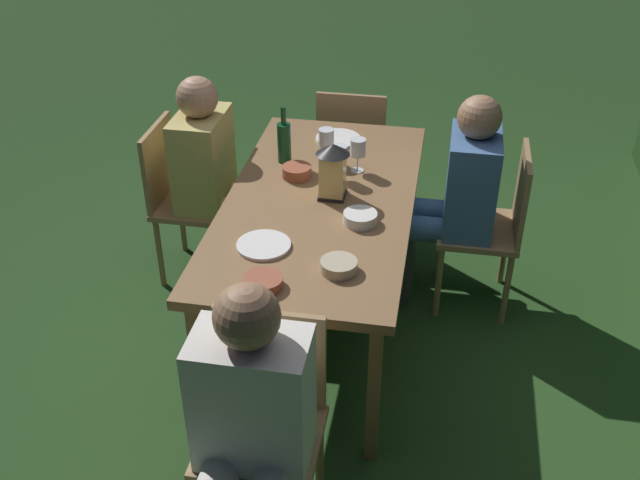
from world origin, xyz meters
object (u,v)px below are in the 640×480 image
object	(u,v)px
dining_table	(320,210)
green_bottle_on_table	(284,141)
chair_head_far	(265,417)
wine_glass_b	(339,156)
wine_glass_c	(326,139)
bowl_salad	(297,171)
person_in_cream	(248,427)
lantern_centerpiece	(333,168)
bowl_dip	(360,218)
plate_a	(338,139)
chair_head_near	(353,148)
chair_side_right_a	(493,222)
wine_glass_a	(358,149)
plate_b	(264,245)
person_in_mustard	(216,172)
bowl_olives	(339,266)
chair_side_left_a	(183,194)
bowl_bread	(263,282)

from	to	relation	value
dining_table	green_bottle_on_table	world-z (taller)	green_bottle_on_table
chair_head_far	green_bottle_on_table	bearing A→B (deg)	-170.53
green_bottle_on_table	dining_table	bearing A→B (deg)	35.40
wine_glass_b	wine_glass_c	size ratio (longest dim) A/B	1.00
wine_glass_c	bowl_salad	bearing A→B (deg)	-29.07
person_in_cream	lantern_centerpiece	distance (m)	1.36
bowl_dip	plate_a	bearing A→B (deg)	-164.41
wine_glass_b	chair_head_near	bearing A→B (deg)	-176.54
plate_a	bowl_salad	size ratio (longest dim) A/B	1.68
chair_side_right_a	lantern_centerpiece	distance (m)	0.94
wine_glass_a	plate_a	size ratio (longest dim) A/B	0.72
green_bottle_on_table	person_in_cream	bearing A→B (deg)	8.36
bowl_salad	dining_table	bearing A→B (deg)	38.38
wine_glass_c	plate_b	bearing A→B (deg)	-8.29
person_in_mustard	lantern_centerpiece	bearing A→B (deg)	62.35
dining_table	wine_glass_b	bearing A→B (deg)	165.53
lantern_centerpiece	bowl_olives	xyz separation A→B (m)	(0.58, 0.12, -0.12)
chair_side_right_a	bowl_salad	size ratio (longest dim) A/B	6.22
dining_table	wine_glass_c	size ratio (longest dim) A/B	10.13
chair_side_right_a	lantern_centerpiece	bearing A→B (deg)	-65.20
chair_head_near	wine_glass_c	bearing A→B (deg)	-3.01
wine_glass_b	green_bottle_on_table	bearing A→B (deg)	-113.61
green_bottle_on_table	plate_a	xyz separation A→B (m)	(-0.29, 0.22, -0.10)
bowl_olives	bowl_dip	world-z (taller)	bowl_dip
plate_a	plate_b	distance (m)	1.08
wine_glass_a	person_in_cream	bearing A→B (deg)	-4.68
chair_side_left_a	person_in_cream	bearing A→B (deg)	25.91
person_in_mustard	wine_glass_c	size ratio (longest dim) A/B	6.80
dining_table	person_in_mustard	bearing A→B (deg)	-121.73
dining_table	bowl_salad	distance (m)	0.25
lantern_centerpiece	plate_b	size ratio (longest dim) A/B	1.17
green_bottle_on_table	bowl_bread	world-z (taller)	green_bottle_on_table
chair_side_left_a	person_in_cream	xyz separation A→B (m)	(1.68, 0.82, 0.15)
bowl_salad	person_in_mustard	bearing A→B (deg)	-112.70
chair_head_far	plate_a	bearing A→B (deg)	-179.46
person_in_mustard	green_bottle_on_table	distance (m)	0.45
green_bottle_on_table	wine_glass_b	bearing A→B (deg)	66.39
wine_glass_b	lantern_centerpiece	bearing A→B (deg)	-0.50
chair_side_left_a	person_in_mustard	world-z (taller)	person_in_mustard
chair_side_left_a	chair_side_right_a	bearing A→B (deg)	90.00
green_bottle_on_table	bowl_olives	world-z (taller)	green_bottle_on_table
green_bottle_on_table	plate_b	distance (m)	0.79
chair_head_far	person_in_cream	xyz separation A→B (m)	(0.20, 0.00, 0.15)
bowl_olives	wine_glass_a	bearing A→B (deg)	-177.09
wine_glass_a	plate_b	size ratio (longest dim) A/B	0.75
person_in_mustard	bowl_salad	distance (m)	0.54
lantern_centerpiece	green_bottle_on_table	size ratio (longest dim) A/B	0.91
lantern_centerpiece	bowl_dip	size ratio (longest dim) A/B	1.79
wine_glass_c	bowl_bread	bearing A→B (deg)	-2.88
dining_table	bowl_bread	xyz separation A→B (m)	(0.70, -0.09, 0.08)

